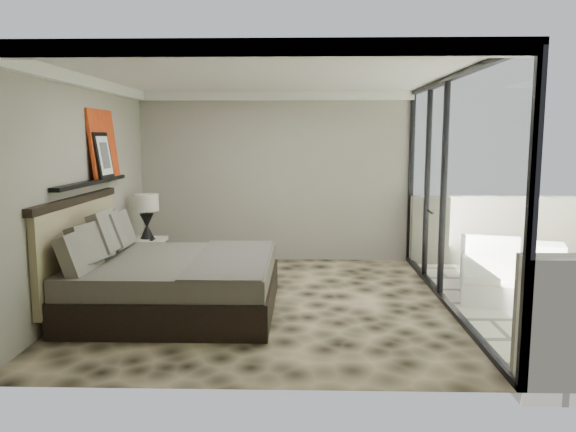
{
  "coord_description": "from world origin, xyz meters",
  "views": [
    {
      "loc": [
        0.46,
        -6.86,
        2.05
      ],
      "look_at": [
        0.27,
        0.4,
        1.04
      ],
      "focal_mm": 35.0,
      "sensor_mm": 36.0,
      "label": 1
    }
  ],
  "objects_px": {
    "bed": "(168,279)",
    "nightstand": "(147,254)",
    "table_lamp": "(146,210)",
    "ottoman": "(545,261)",
    "lounger": "(492,277)"
  },
  "relations": [
    {
      "from": "table_lamp",
      "to": "ottoman",
      "type": "height_order",
      "value": "table_lamp"
    },
    {
      "from": "bed",
      "to": "table_lamp",
      "type": "relative_size",
      "value": 3.44
    },
    {
      "from": "bed",
      "to": "lounger",
      "type": "xyz_separation_m",
      "value": [
        4.16,
        0.95,
        -0.18
      ]
    },
    {
      "from": "table_lamp",
      "to": "nightstand",
      "type": "bearing_deg",
      "value": -111.9
    },
    {
      "from": "ottoman",
      "to": "bed",
      "type": "bearing_deg",
      "value": -162.15
    },
    {
      "from": "nightstand",
      "to": "table_lamp",
      "type": "relative_size",
      "value": 0.8
    },
    {
      "from": "bed",
      "to": "lounger",
      "type": "height_order",
      "value": "bed"
    },
    {
      "from": "bed",
      "to": "ottoman",
      "type": "xyz_separation_m",
      "value": [
        5.16,
        1.66,
        -0.12
      ]
    },
    {
      "from": "ottoman",
      "to": "lounger",
      "type": "bearing_deg",
      "value": -144.74
    },
    {
      "from": "nightstand",
      "to": "bed",
      "type": "bearing_deg",
      "value": -72.83
    },
    {
      "from": "nightstand",
      "to": "ottoman",
      "type": "distance_m",
      "value": 5.96
    },
    {
      "from": "bed",
      "to": "ottoman",
      "type": "distance_m",
      "value": 5.42
    },
    {
      "from": "table_lamp",
      "to": "lounger",
      "type": "bearing_deg",
      "value": -11.34
    },
    {
      "from": "bed",
      "to": "nightstand",
      "type": "bearing_deg",
      "value": 112.51
    },
    {
      "from": "nightstand",
      "to": "table_lamp",
      "type": "xyz_separation_m",
      "value": [
        0.01,
        0.03,
        0.68
      ]
    }
  ]
}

